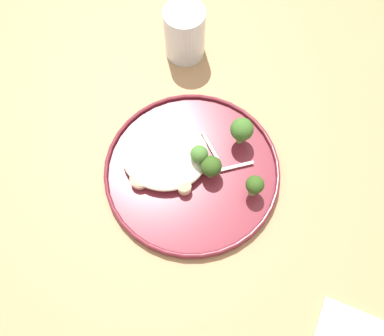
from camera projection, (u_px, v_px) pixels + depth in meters
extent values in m
plane|color=#47423D|center=(185.00, 249.00, 1.40)|extent=(6.00, 6.00, 0.00)
cube|color=#9E754C|center=(178.00, 161.00, 0.73)|extent=(1.40, 1.00, 0.04)
cylinder|color=maroon|center=(192.00, 172.00, 0.70)|extent=(0.29, 0.29, 0.01)
torus|color=maroon|center=(192.00, 170.00, 0.69)|extent=(0.29, 0.29, 0.01)
ellipsoid|color=beige|center=(165.00, 154.00, 0.69)|extent=(0.14, 0.13, 0.03)
cylinder|color=#DBB77A|center=(189.00, 162.00, 0.69)|extent=(0.02, 0.02, 0.01)
cylinder|color=#8E774F|center=(189.00, 161.00, 0.68)|extent=(0.02, 0.02, 0.00)
cylinder|color=#E5C689|center=(173.00, 154.00, 0.69)|extent=(0.04, 0.04, 0.01)
cylinder|color=#958159|center=(173.00, 152.00, 0.69)|extent=(0.03, 0.03, 0.00)
cylinder|color=beige|center=(176.00, 168.00, 0.69)|extent=(0.03, 0.03, 0.01)
cylinder|color=#988766|center=(176.00, 166.00, 0.68)|extent=(0.03, 0.03, 0.00)
cylinder|color=beige|center=(163.00, 165.00, 0.69)|extent=(0.03, 0.03, 0.01)
cylinder|color=#988766|center=(163.00, 163.00, 0.68)|extent=(0.02, 0.02, 0.00)
cylinder|color=beige|center=(140.00, 180.00, 0.68)|extent=(0.03, 0.03, 0.01)
cylinder|color=#988766|center=(139.00, 178.00, 0.67)|extent=(0.03, 0.03, 0.00)
cylinder|color=#E5C689|center=(149.00, 160.00, 0.69)|extent=(0.03, 0.03, 0.02)
cylinder|color=#958159|center=(149.00, 157.00, 0.68)|extent=(0.03, 0.03, 0.00)
cylinder|color=beige|center=(184.00, 187.00, 0.67)|extent=(0.02, 0.02, 0.01)
cylinder|color=#988766|center=(184.00, 186.00, 0.66)|extent=(0.02, 0.02, 0.00)
cylinder|color=#7A994C|center=(199.00, 160.00, 0.69)|extent=(0.02, 0.02, 0.03)
sphere|color=#42702D|center=(199.00, 154.00, 0.66)|extent=(0.03, 0.03, 0.03)
cylinder|color=#89A356|center=(253.00, 190.00, 0.67)|extent=(0.02, 0.02, 0.02)
sphere|color=#2D4C19|center=(255.00, 185.00, 0.65)|extent=(0.03, 0.03, 0.03)
cylinder|color=#7A994C|center=(211.00, 171.00, 0.68)|extent=(0.02, 0.02, 0.02)
sphere|color=#2D4C19|center=(211.00, 166.00, 0.66)|extent=(0.03, 0.03, 0.03)
cylinder|color=#7A994C|center=(240.00, 137.00, 0.70)|extent=(0.01, 0.01, 0.03)
sphere|color=#386023|center=(242.00, 129.00, 0.68)|extent=(0.04, 0.04, 0.04)
cube|color=silver|center=(236.00, 166.00, 0.69)|extent=(0.06, 0.02, 0.00)
cube|color=silver|center=(210.00, 146.00, 0.71)|extent=(0.03, 0.05, 0.00)
cylinder|color=silver|center=(185.00, 33.00, 0.75)|extent=(0.07, 0.07, 0.10)
cylinder|color=beige|center=(185.00, 42.00, 0.78)|extent=(0.07, 0.07, 0.05)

